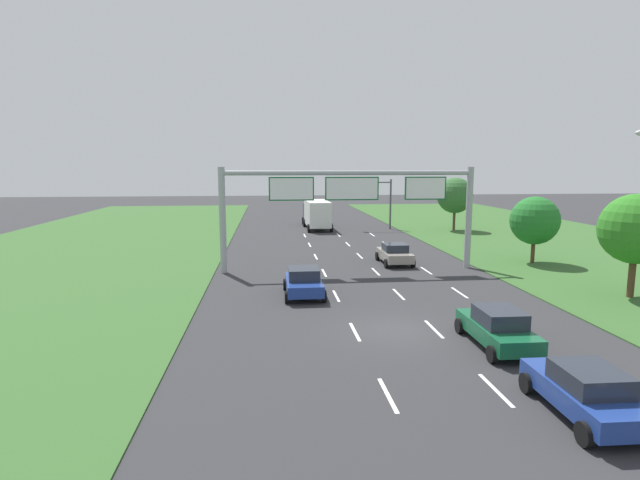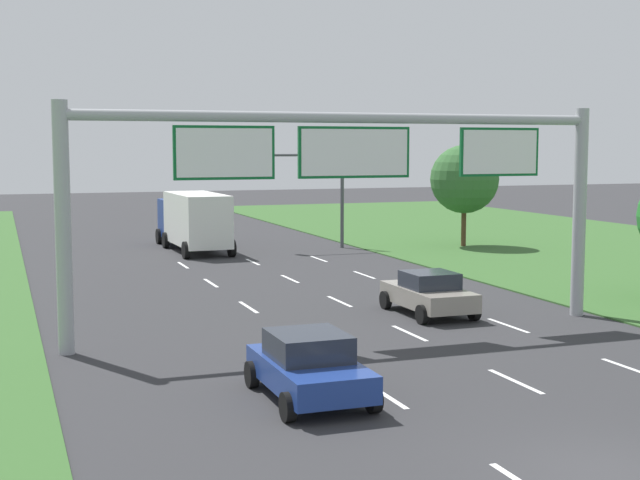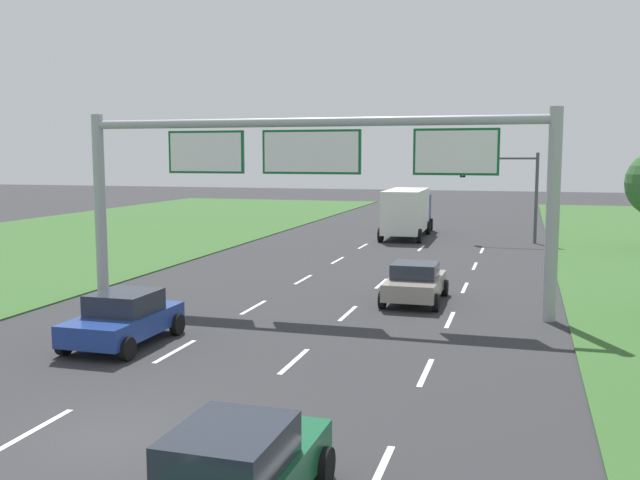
# 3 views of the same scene
# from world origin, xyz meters

# --- Properties ---
(ground_plane) EXTENTS (200.00, 200.00, 0.00)m
(ground_plane) POSITION_xyz_m (0.00, 0.00, 0.00)
(ground_plane) COLOR #2D2D30
(lane_dashes_inner_left) EXTENTS (0.14, 50.40, 0.01)m
(lane_dashes_inner_left) POSITION_xyz_m (-1.75, 6.00, 0.00)
(lane_dashes_inner_left) COLOR white
(lane_dashes_inner_left) RESTS_ON ground_plane
(lane_dashes_inner_right) EXTENTS (0.14, 50.40, 0.01)m
(lane_dashes_inner_right) POSITION_xyz_m (1.75, 6.00, 0.00)
(lane_dashes_inner_right) COLOR white
(lane_dashes_inner_right) RESTS_ON ground_plane
(lane_dashes_slip) EXTENTS (0.14, 50.40, 0.01)m
(lane_dashes_slip) POSITION_xyz_m (5.25, 6.00, 0.00)
(lane_dashes_slip) COLOR white
(lane_dashes_slip) RESTS_ON ground_plane
(car_lead_silver) EXTENTS (2.08, 4.38, 1.55)m
(car_lead_silver) POSITION_xyz_m (3.53, -2.30, 0.78)
(car_lead_silver) COLOR #145633
(car_lead_silver) RESTS_ON ground_plane
(car_mid_lane) EXTENTS (2.12, 4.01, 1.48)m
(car_mid_lane) POSITION_xyz_m (3.69, 14.56, 0.74)
(car_mid_lane) COLOR gray
(car_mid_lane) RESTS_ON ground_plane
(car_far_ahead) EXTENTS (2.17, 3.95, 1.53)m
(car_far_ahead) POSITION_xyz_m (-3.52, 6.27, 0.77)
(car_far_ahead) COLOR navy
(car_far_ahead) RESTS_ON ground_plane
(box_truck) EXTENTS (2.84, 8.69, 3.19)m
(box_truck) POSITION_xyz_m (-0.00, 35.86, 1.73)
(box_truck) COLOR navy
(box_truck) RESTS_ON ground_plane
(sign_gantry) EXTENTS (17.24, 0.44, 7.00)m
(sign_gantry) POSITION_xyz_m (0.13, 12.74, 4.96)
(sign_gantry) COLOR #9EA0A5
(sign_gantry) RESTS_ON ground_plane
(traffic_light_mast) EXTENTS (4.76, 0.49, 5.60)m
(traffic_light_mast) POSITION_xyz_m (6.26, 34.32, 3.87)
(traffic_light_mast) COLOR #47494F
(traffic_light_mast) RESTS_ON ground_plane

